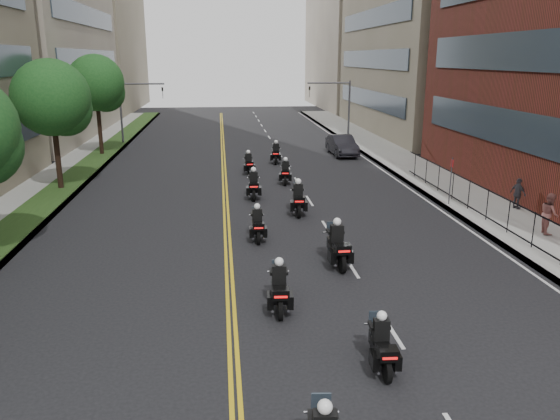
% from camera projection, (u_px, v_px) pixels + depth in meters
% --- Properties ---
extents(sidewalk_right, '(4.00, 90.00, 0.15)m').
position_uv_depth(sidewalk_right, '(429.00, 177.00, 36.02)').
color(sidewalk_right, gray).
rests_on(sidewalk_right, ground).
extents(sidewalk_left, '(4.00, 90.00, 0.15)m').
position_uv_depth(sidewalk_left, '(52.00, 186.00, 33.51)').
color(sidewalk_left, gray).
rests_on(sidewalk_left, ground).
extents(grass_strip, '(2.00, 90.00, 0.04)m').
position_uv_depth(grass_strip, '(66.00, 184.00, 33.57)').
color(grass_strip, '#223D16').
rests_on(grass_strip, sidewalk_left).
extents(building_right_far, '(15.00, 28.00, 26.00)m').
position_uv_depth(building_right_far, '(367.00, 21.00, 84.23)').
color(building_right_far, gray).
rests_on(building_right_far, ground).
extents(building_left_far, '(16.00, 28.00, 26.00)m').
position_uv_depth(building_left_far, '(77.00, 19.00, 79.68)').
color(building_left_far, '#797158').
rests_on(building_left_far, ground).
extents(iron_fence, '(0.05, 28.00, 1.50)m').
position_uv_depth(iron_fence, '(520.00, 223.00, 23.25)').
color(iron_fence, black).
rests_on(iron_fence, sidewalk_right).
extents(street_trees, '(4.40, 38.40, 7.98)m').
position_uv_depth(street_trees, '(22.00, 113.00, 26.12)').
color(street_trees, black).
rests_on(street_trees, ground).
extents(traffic_signal_right, '(4.09, 0.20, 5.60)m').
position_uv_depth(traffic_signal_right, '(339.00, 101.00, 51.05)').
color(traffic_signal_right, '#3F3F44').
rests_on(traffic_signal_right, ground).
extents(traffic_signal_left, '(4.09, 0.20, 5.60)m').
position_uv_depth(traffic_signal_left, '(131.00, 103.00, 49.05)').
color(traffic_signal_left, '#3F3F44').
rests_on(traffic_signal_left, ground).
extents(motorcycle_1, '(0.51, 2.07, 1.53)m').
position_uv_depth(motorcycle_1, '(382.00, 346.00, 13.90)').
color(motorcycle_1, black).
rests_on(motorcycle_1, ground).
extents(motorcycle_2, '(0.57, 2.29, 1.69)m').
position_uv_depth(motorcycle_2, '(279.00, 290.00, 17.14)').
color(motorcycle_2, black).
rests_on(motorcycle_2, ground).
extents(motorcycle_3, '(0.58, 2.51, 1.85)m').
position_uv_depth(motorcycle_3, '(337.00, 247.00, 20.79)').
color(motorcycle_3, black).
rests_on(motorcycle_3, ground).
extents(motorcycle_4, '(0.50, 2.17, 1.60)m').
position_uv_depth(motorcycle_4, '(258.00, 226.00, 23.76)').
color(motorcycle_4, black).
rests_on(motorcycle_4, ground).
extents(motorcycle_5, '(0.65, 2.45, 1.81)m').
position_uv_depth(motorcycle_5, '(298.00, 200.00, 27.67)').
color(motorcycle_5, black).
rests_on(motorcycle_5, ground).
extents(motorcycle_6, '(0.58, 2.40, 1.77)m').
position_uv_depth(motorcycle_6, '(254.00, 186.00, 30.75)').
color(motorcycle_6, black).
rests_on(motorcycle_6, ground).
extents(motorcycle_7, '(0.68, 2.23, 1.65)m').
position_uv_depth(motorcycle_7, '(286.00, 173.00, 34.41)').
color(motorcycle_7, black).
rests_on(motorcycle_7, ground).
extents(motorcycle_8, '(0.52, 2.19, 1.62)m').
position_uv_depth(motorcycle_8, '(249.00, 164.00, 37.25)').
color(motorcycle_8, black).
rests_on(motorcycle_8, ground).
extents(motorcycle_9, '(0.70, 2.32, 1.72)m').
position_uv_depth(motorcycle_9, '(276.00, 154.00, 41.00)').
color(motorcycle_9, black).
rests_on(motorcycle_9, ground).
extents(parked_sedan, '(1.90, 4.94, 1.60)m').
position_uv_depth(parked_sedan, '(342.00, 145.00, 44.27)').
color(parked_sedan, black).
rests_on(parked_sedan, ground).
extents(pedestrian_b, '(0.90, 1.04, 1.83)m').
position_uv_depth(pedestrian_b, '(549.00, 214.00, 24.03)').
color(pedestrian_b, '#985953').
rests_on(pedestrian_b, sidewalk_right).
extents(pedestrian_c, '(0.68, 1.01, 1.59)m').
position_uv_depth(pedestrian_c, '(518.00, 194.00, 28.01)').
color(pedestrian_c, '#3F3E45').
rests_on(pedestrian_c, sidewalk_right).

